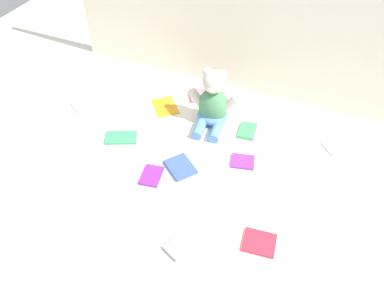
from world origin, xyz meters
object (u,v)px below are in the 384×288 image
object	(u,v)px
book_case_0	(338,145)
book_case_3	(248,131)
book_case_4	(259,243)
book_case_1	(182,243)
book_case_6	(165,106)
book_case_2	(121,138)
book_case_7	(152,176)
book_case_5	(180,167)
book_case_10	(84,103)
teddy_bear	(213,104)
book_case_9	(243,162)
book_case_8	(203,95)

from	to	relation	value
book_case_0	book_case_3	size ratio (longest dim) A/B	1.17
book_case_4	book_case_1	bearing A→B (deg)	107.15
book_case_0	book_case_6	world-z (taller)	book_case_0
book_case_2	book_case_3	bearing A→B (deg)	-86.90
book_case_7	book_case_5	bearing A→B (deg)	-144.51
book_case_5	book_case_10	size ratio (longest dim) A/B	1.06
teddy_bear	book_case_7	distance (m)	0.41
book_case_4	book_case_2	bearing A→B (deg)	62.18
book_case_3	book_case_4	world-z (taller)	book_case_3
book_case_7	book_case_10	world-z (taller)	book_case_7
book_case_9	book_case_10	xyz separation A→B (m)	(-0.80, 0.07, -0.00)
book_case_2	book_case_10	distance (m)	0.31
book_case_3	book_case_9	xyz separation A→B (m)	(0.04, -0.18, -0.00)
book_case_1	book_case_3	bearing A→B (deg)	-69.57
book_case_5	book_case_10	xyz separation A→B (m)	(-0.58, 0.19, -0.00)
book_case_1	book_case_4	size ratio (longest dim) A/B	1.12
teddy_bear	book_case_0	world-z (taller)	teddy_bear
teddy_bear	book_case_10	bearing A→B (deg)	-176.75
book_case_9	book_case_10	size ratio (longest dim) A/B	0.82
book_case_2	book_case_4	bearing A→B (deg)	-135.52
book_case_10	book_case_0	bearing A→B (deg)	-139.17
book_case_4	book_case_10	bearing A→B (deg)	60.55
book_case_4	book_case_5	xyz separation A→B (m)	(-0.38, 0.20, 0.00)
book_case_1	book_case_8	size ratio (longest dim) A/B	0.94
book_case_1	book_case_6	distance (m)	0.73
book_case_0	book_case_7	size ratio (longest dim) A/B	1.18
book_case_6	book_case_7	xyz separation A→B (m)	(0.14, -0.41, 0.00)
book_case_6	book_case_7	size ratio (longest dim) A/B	1.33
book_case_9	book_case_3	bearing A→B (deg)	-1.70
book_case_6	book_case_10	world-z (taller)	book_case_10
teddy_bear	book_case_3	xyz separation A→B (m)	(0.16, 0.00, -0.09)
book_case_5	book_case_10	distance (m)	0.61
book_case_3	book_case_10	bearing A→B (deg)	-177.62
book_case_0	book_case_3	distance (m)	0.38
book_case_2	book_case_5	bearing A→B (deg)	-125.06
book_case_7	book_case_9	world-z (taller)	book_case_7
book_case_5	teddy_bear	bearing A→B (deg)	-145.30
teddy_bear	book_case_2	size ratio (longest dim) A/B	2.04
teddy_bear	book_case_7	xyz separation A→B (m)	(-0.10, -0.39, -0.09)
book_case_10	book_case_6	bearing A→B (deg)	-128.32
book_case_8	book_case_9	distance (m)	0.46
book_case_2	book_case_6	bearing A→B (deg)	-40.60
book_case_9	book_case_0	bearing A→B (deg)	-66.98
book_case_3	book_case_6	bearing A→B (deg)	171.68
book_case_2	book_case_5	distance (m)	0.31
book_case_4	book_case_7	distance (m)	0.48
book_case_1	book_case_9	size ratio (longest dim) A/B	1.32
teddy_bear	book_case_8	distance (m)	0.21
book_case_0	book_case_6	xyz separation A→B (m)	(-0.78, -0.05, -0.00)
teddy_bear	book_case_4	distance (m)	0.64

